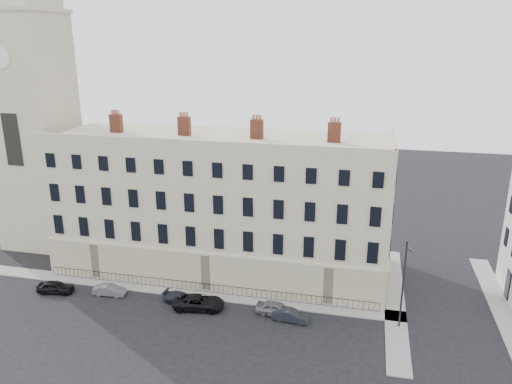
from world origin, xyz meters
TOP-DOWN VIEW (x-y plane):
  - ground at (0.00, 0.00)m, footprint 160.00×160.00m
  - terrace at (-5.97, 11.97)m, footprint 36.22×12.22m
  - church_tower at (-30.00, 14.00)m, footprint 8.00×8.13m
  - pavement_terrace at (-10.00, 5.00)m, footprint 48.00×2.00m
  - pavement_east_return at (13.00, 8.00)m, footprint 2.00×24.00m
  - pavement_adjacent at (23.00, 10.00)m, footprint 2.00×20.00m
  - railings at (-6.00, 5.40)m, footprint 35.00×0.04m
  - car_a at (-20.94, 1.98)m, footprint 3.88×2.02m
  - car_b at (-15.28, 2.78)m, footprint 3.38×1.38m
  - car_c at (-7.59, 2.89)m, footprint 3.86×1.95m
  - car_d at (-5.51, 2.28)m, footprint 5.21×2.97m
  - car_e at (2.02, 2.79)m, footprint 4.09×2.01m
  - car_f at (3.49, 2.12)m, footprint 3.50×1.46m
  - streetlamp at (13.25, 3.16)m, footprint 0.42×1.83m

SIDE VIEW (x-z plane):
  - ground at x=0.00m, z-range 0.00..0.00m
  - pavement_terrace at x=-10.00m, z-range 0.00..0.12m
  - pavement_east_return at x=13.00m, z-range 0.00..0.12m
  - pavement_adjacent at x=23.00m, z-range 0.00..0.12m
  - car_c at x=-7.59m, z-range 0.00..1.07m
  - car_b at x=-15.28m, z-range 0.00..1.09m
  - railings at x=-6.00m, z-range 0.07..1.03m
  - car_f at x=3.49m, z-range 0.00..1.13m
  - car_a at x=-20.94m, z-range 0.00..1.26m
  - car_e at x=2.02m, z-range 0.00..1.34m
  - car_d at x=-5.51m, z-range 0.00..1.37m
  - streetlamp at x=13.25m, z-range 0.46..8.95m
  - terrace at x=-5.97m, z-range -1.00..16.00m
  - church_tower at x=-30.00m, z-range -3.34..40.66m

